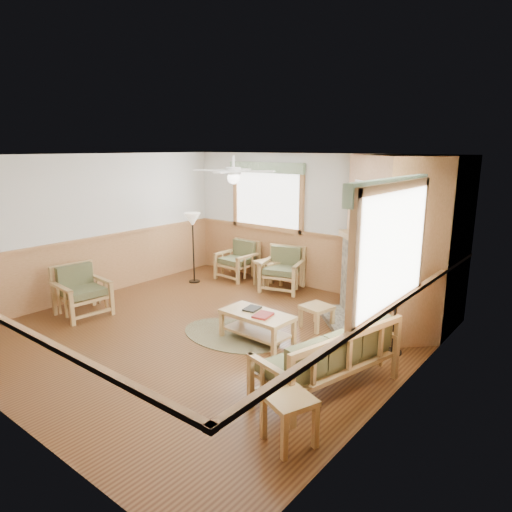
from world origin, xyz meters
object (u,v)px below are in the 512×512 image
Objects in this scene: sofa at (327,357)px; armchair_left at (82,291)px; armchair_back_right at (282,269)px; coffee_table at (257,327)px; end_table_chairs at (268,273)px; floor_lamp_left at (193,248)px; footstool at (316,317)px; floor_lamp_right at (396,297)px; end_table_sofa at (289,420)px; armchair_back_left at (237,260)px.

armchair_left reaches higher than sofa.
armchair_back_right is 2.54m from coffee_table.
sofa is at bearing -43.46° from end_table_chairs.
floor_lamp_left is at bearing -175.22° from armchair_back_right.
end_table_chairs is 2.41m from footstool.
sofa is at bearing -99.37° from floor_lamp_right.
armchair_back_right is at bearing -122.69° from sofa.
end_table_sofa is 2.99m from footstool.
armchair_back_left is at bearing 180.00° from end_table_chairs.
floor_lamp_right is at bearing -5.38° from footstool.
end_table_chairs is (-3.07, 2.91, -0.15)m from sofa.
floor_lamp_right reaches higher than end_table_sofa.
armchair_left is at bearing -91.28° from floor_lamp_left.
end_table_chairs is (1.44, 3.35, -0.17)m from armchair_left.
floor_lamp_left is (-4.45, 2.12, 0.33)m from sofa.
sofa is at bearing -34.21° from armchair_back_left.
armchair_back_right is at bearing 21.78° from floor_lamp_left.
coffee_table is at bearing -56.24° from end_table_chairs.
armchair_back_left is 1.65× the size of end_table_sofa.
armchair_back_right is at bearing 126.20° from end_table_sofa.
armchair_back_right is at bearing 141.05° from footstool.
coffee_table is at bearing -41.69° from armchair_back_left.
floor_lamp_right reaches higher than armchair_back_left.
end_table_sofa is at bearing -92.17° from armchair_left.
coffee_table is (-1.51, 0.58, -0.20)m from sofa.
footstool is 3.47m from floor_lamp_left.
coffee_table is at bearing -113.82° from footstool.
floor_lamp_right is (4.16, -1.47, 0.42)m from armchair_back_left.
floor_lamp_left is at bearing 171.67° from floor_lamp_right.
end_table_chairs is at bearing -119.31° from sofa.
end_table_chairs is at bearing 2.38° from armchair_back_left.
armchair_back_left reaches higher than end_table_sofa.
floor_lamp_right is (1.32, -0.12, 0.64)m from footstool.
armchair_left is 3.17m from coffee_table.
footstool is at bearing -9.47° from floor_lamp_left.
floor_lamp_right reaches higher than floor_lamp_left.
coffee_table is (3.00, 1.02, -0.21)m from armchair_left.
sofa is 1.20× the size of floor_lamp_left.
armchair_left is 0.78× the size of coffee_table.
sofa is 4.20× the size of footstool.
armchair_back_right reaches higher than armchair_back_left.
armchair_back_right is at bearing 154.17° from floor_lamp_right.
end_table_sofa reaches higher than footstool.
armchair_left is at bearing -158.41° from floor_lamp_right.
floor_lamp_left is (0.06, 2.56, 0.32)m from armchair_left.
footstool is 0.26× the size of floor_lamp_right.
sofa is 3.45× the size of end_table_chairs.
armchair_back_left reaches higher than coffee_table.
footstool is (3.43, 2.00, -0.24)m from armchair_left.
sofa is 1.51m from floor_lamp_right.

